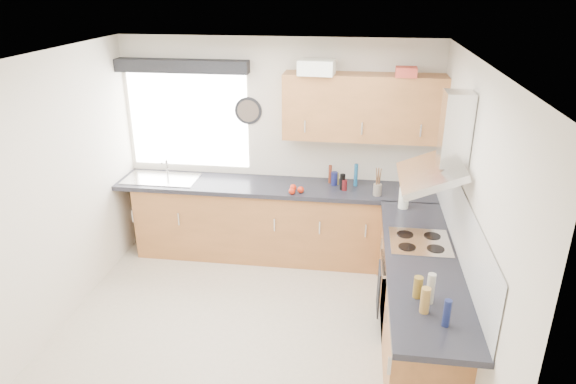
# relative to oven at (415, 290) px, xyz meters

# --- Properties ---
(ground_plane) EXTENTS (3.60, 3.60, 0.00)m
(ground_plane) POSITION_rel_oven_xyz_m (-1.50, -0.30, -0.42)
(ground_plane) COLOR beige
(ceiling) EXTENTS (3.60, 3.60, 0.02)m
(ceiling) POSITION_rel_oven_xyz_m (-1.50, -0.30, 2.08)
(ceiling) COLOR white
(ceiling) RESTS_ON wall_back
(wall_back) EXTENTS (3.60, 0.02, 2.50)m
(wall_back) POSITION_rel_oven_xyz_m (-1.50, 1.50, 0.82)
(wall_back) COLOR silver
(wall_back) RESTS_ON ground_plane
(wall_front) EXTENTS (3.60, 0.02, 2.50)m
(wall_front) POSITION_rel_oven_xyz_m (-1.50, -2.10, 0.82)
(wall_front) COLOR silver
(wall_front) RESTS_ON ground_plane
(wall_left) EXTENTS (0.02, 3.60, 2.50)m
(wall_left) POSITION_rel_oven_xyz_m (-3.30, -0.30, 0.82)
(wall_left) COLOR silver
(wall_left) RESTS_ON ground_plane
(wall_right) EXTENTS (0.02, 3.60, 2.50)m
(wall_right) POSITION_rel_oven_xyz_m (0.30, -0.30, 0.82)
(wall_right) COLOR silver
(wall_right) RESTS_ON ground_plane
(window) EXTENTS (1.40, 0.02, 1.10)m
(window) POSITION_rel_oven_xyz_m (-2.55, 1.49, 1.12)
(window) COLOR white
(window) RESTS_ON wall_back
(window_blind) EXTENTS (1.50, 0.18, 0.14)m
(window_blind) POSITION_rel_oven_xyz_m (-2.55, 1.40, 1.76)
(window_blind) COLOR black
(window_blind) RESTS_ON wall_back
(splashback) EXTENTS (0.01, 3.00, 0.54)m
(splashback) POSITION_rel_oven_xyz_m (0.29, 0.00, 0.75)
(splashback) COLOR white
(splashback) RESTS_ON wall_right
(base_cab_back) EXTENTS (3.00, 0.58, 0.86)m
(base_cab_back) POSITION_rel_oven_xyz_m (-1.60, 1.21, 0.01)
(base_cab_back) COLOR #935B2F
(base_cab_back) RESTS_ON ground_plane
(base_cab_corner) EXTENTS (0.60, 0.60, 0.86)m
(base_cab_corner) POSITION_rel_oven_xyz_m (0.00, 1.20, 0.01)
(base_cab_corner) COLOR #935B2F
(base_cab_corner) RESTS_ON ground_plane
(base_cab_right) EXTENTS (0.58, 2.10, 0.86)m
(base_cab_right) POSITION_rel_oven_xyz_m (0.01, -0.15, 0.01)
(base_cab_right) COLOR #935B2F
(base_cab_right) RESTS_ON ground_plane
(worktop_back) EXTENTS (3.60, 0.62, 0.05)m
(worktop_back) POSITION_rel_oven_xyz_m (-1.50, 1.20, 0.46)
(worktop_back) COLOR black
(worktop_back) RESTS_ON base_cab_back
(worktop_right) EXTENTS (0.62, 2.42, 0.05)m
(worktop_right) POSITION_rel_oven_xyz_m (0.00, -0.30, 0.46)
(worktop_right) COLOR black
(worktop_right) RESTS_ON base_cab_right
(sink) EXTENTS (0.84, 0.46, 0.10)m
(sink) POSITION_rel_oven_xyz_m (-2.83, 1.20, 0.52)
(sink) COLOR silver
(sink) RESTS_ON worktop_back
(oven) EXTENTS (0.56, 0.58, 0.85)m
(oven) POSITION_rel_oven_xyz_m (0.00, 0.00, 0.00)
(oven) COLOR black
(oven) RESTS_ON ground_plane
(hob_plate) EXTENTS (0.52, 0.52, 0.01)m
(hob_plate) POSITION_rel_oven_xyz_m (0.00, 0.00, 0.49)
(hob_plate) COLOR silver
(hob_plate) RESTS_ON worktop_right
(extractor_hood) EXTENTS (0.52, 0.78, 0.66)m
(extractor_hood) POSITION_rel_oven_xyz_m (0.10, -0.00, 1.34)
(extractor_hood) COLOR silver
(extractor_hood) RESTS_ON wall_right
(upper_cabinets) EXTENTS (1.70, 0.35, 0.70)m
(upper_cabinets) POSITION_rel_oven_xyz_m (-0.55, 1.32, 1.38)
(upper_cabinets) COLOR #935B2F
(upper_cabinets) RESTS_ON wall_back
(washing_machine) EXTENTS (0.54, 0.52, 0.76)m
(washing_machine) POSITION_rel_oven_xyz_m (-2.50, 1.22, -0.05)
(washing_machine) COLOR white
(washing_machine) RESTS_ON ground_plane
(wall_clock) EXTENTS (0.31, 0.04, 0.31)m
(wall_clock) POSITION_rel_oven_xyz_m (-1.84, 1.48, 1.26)
(wall_clock) COLOR black
(wall_clock) RESTS_ON wall_back
(casserole) EXTENTS (0.39, 0.29, 0.15)m
(casserole) POSITION_rel_oven_xyz_m (-1.05, 1.22, 1.80)
(casserole) COLOR white
(casserole) RESTS_ON upper_cabinets
(storage_box) EXTENTS (0.22, 0.18, 0.10)m
(storage_box) POSITION_rel_oven_xyz_m (-0.14, 1.22, 1.77)
(storage_box) COLOR #C14131
(storage_box) RESTS_ON upper_cabinets
(utensil_pot) EXTENTS (0.10, 0.10, 0.13)m
(utensil_pot) POSITION_rel_oven_xyz_m (-0.35, 1.05, 0.55)
(utensil_pot) COLOR slate
(utensil_pot) RESTS_ON worktop_back
(kitchen_roll) EXTENTS (0.11, 0.11, 0.22)m
(kitchen_roll) POSITION_rel_oven_xyz_m (-0.10, 0.75, 0.60)
(kitchen_roll) COLOR white
(kitchen_roll) RESTS_ON worktop_right
(tomato_cluster) EXTENTS (0.21, 0.21, 0.07)m
(tomato_cluster) POSITION_rel_oven_xyz_m (-1.23, 1.00, 0.52)
(tomato_cluster) COLOR red
(tomato_cluster) RESTS_ON worktop_back
(jar_0) EXTENTS (0.06, 0.06, 0.12)m
(jar_0) POSITION_rel_oven_xyz_m (-0.70, 1.14, 0.55)
(jar_0) COLOR #521113
(jar_0) RESTS_ON worktop_back
(jar_1) EXTENTS (0.07, 0.07, 0.15)m
(jar_1) POSITION_rel_oven_xyz_m (-0.82, 1.29, 0.56)
(jar_1) COLOR #15194A
(jar_1) RESTS_ON worktop_back
(jar_2) EXTENTS (0.06, 0.06, 0.18)m
(jar_2) POSITION_rel_oven_xyz_m (-0.73, 1.16, 0.57)
(jar_2) COLOR black
(jar_2) RESTS_ON worktop_back
(jar_3) EXTENTS (0.04, 0.04, 0.26)m
(jar_3) POSITION_rel_oven_xyz_m (-0.59, 1.30, 0.61)
(jar_3) COLOR #1C5A86
(jar_3) RESTS_ON worktop_back
(jar_4) EXTENTS (0.04, 0.04, 0.21)m
(jar_4) POSITION_rel_oven_xyz_m (-0.88, 1.35, 0.59)
(jar_4) COLOR maroon
(jar_4) RESTS_ON worktop_back
(jar_5) EXTENTS (0.05, 0.05, 0.14)m
(jar_5) POSITION_rel_oven_xyz_m (-0.80, 1.31, 0.55)
(jar_5) COLOR #A59038
(jar_5) RESTS_ON worktop_back
(bottle_0) EXTENTS (0.07, 0.07, 0.19)m
(bottle_0) POSITION_rel_oven_xyz_m (-0.07, -1.04, 0.58)
(bottle_0) COLOR #A67B39
(bottle_0) RESTS_ON worktop_right
(bottle_1) EXTENTS (0.06, 0.06, 0.23)m
(bottle_1) POSITION_rel_oven_xyz_m (-0.02, -0.92, 0.60)
(bottle_1) COLOR #A8A28F
(bottle_1) RESTS_ON worktop_right
(bottle_2) EXTENTS (0.07, 0.07, 0.17)m
(bottle_2) POSITION_rel_oven_xyz_m (-0.10, -0.86, 0.57)
(bottle_2) COLOR brown
(bottle_2) RESTS_ON worktop_right
(bottle_3) EXTENTS (0.05, 0.05, 0.20)m
(bottle_3) POSITION_rel_oven_xyz_m (0.05, -1.17, 0.59)
(bottle_3) COLOR #161E4C
(bottle_3) RESTS_ON worktop_right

